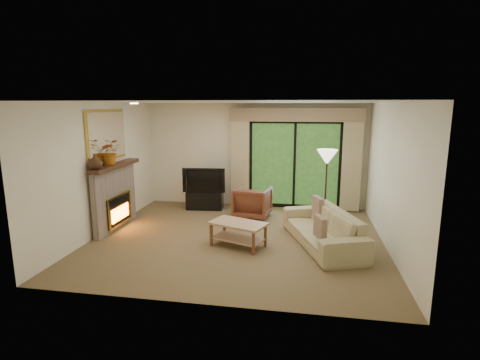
% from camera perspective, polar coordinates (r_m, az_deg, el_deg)
% --- Properties ---
extents(floor, '(5.50, 5.50, 0.00)m').
position_cam_1_polar(floor, '(7.37, -0.40, -8.87)').
color(floor, brown).
rests_on(floor, ground).
extents(ceiling, '(5.50, 5.50, 0.00)m').
position_cam_1_polar(ceiling, '(6.92, -0.43, 11.79)').
color(ceiling, silver).
rests_on(ceiling, ground).
extents(wall_back, '(5.00, 0.00, 5.00)m').
position_cam_1_polar(wall_back, '(9.47, 2.28, 3.76)').
color(wall_back, '#F4E7CB').
rests_on(wall_back, ground).
extents(wall_front, '(5.00, 0.00, 5.00)m').
position_cam_1_polar(wall_front, '(4.65, -5.92, -4.26)').
color(wall_front, '#F4E7CB').
rests_on(wall_front, ground).
extents(wall_left, '(0.00, 5.00, 5.00)m').
position_cam_1_polar(wall_left, '(7.98, -20.24, 1.65)').
color(wall_left, '#F4E7CB').
rests_on(wall_left, ground).
extents(wall_right, '(0.00, 5.00, 5.00)m').
position_cam_1_polar(wall_right, '(7.08, 22.04, 0.37)').
color(wall_right, '#F4E7CB').
rests_on(wall_right, ground).
extents(fireplace, '(0.24, 1.70, 1.37)m').
position_cam_1_polar(fireplace, '(8.21, -18.53, -2.36)').
color(fireplace, gray).
rests_on(fireplace, floor).
extents(mirror, '(0.07, 1.45, 1.02)m').
position_cam_1_polar(mirror, '(8.06, -19.63, 6.44)').
color(mirror, gold).
rests_on(mirror, wall_left).
extents(sliding_door, '(2.26, 0.10, 2.16)m').
position_cam_1_polar(sliding_door, '(9.37, 8.30, 2.34)').
color(sliding_door, black).
rests_on(sliding_door, floor).
extents(curtain_left, '(0.45, 0.18, 2.35)m').
position_cam_1_polar(curtain_left, '(9.38, 0.02, 3.08)').
color(curtain_left, tan).
rests_on(curtain_left, floor).
extents(curtain_right, '(0.45, 0.18, 2.35)m').
position_cam_1_polar(curtain_right, '(9.31, 16.64, 2.55)').
color(curtain_right, tan).
rests_on(curtain_right, floor).
extents(cornice, '(3.20, 0.24, 0.32)m').
position_cam_1_polar(cornice, '(9.17, 8.51, 9.80)').
color(cornice, '#957B5D').
rests_on(cornice, wall_back).
extents(media_console, '(0.92, 0.48, 0.45)m').
position_cam_1_polar(media_console, '(9.37, -5.38, -3.07)').
color(media_console, black).
rests_on(media_console, floor).
extents(tv, '(1.05, 0.23, 0.60)m').
position_cam_1_polar(tv, '(9.26, -5.44, 0.08)').
color(tv, black).
rests_on(tv, media_console).
extents(armchair, '(0.87, 0.89, 0.72)m').
position_cam_1_polar(armchair, '(8.59, 1.93, -3.41)').
color(armchair, brown).
rests_on(armchair, floor).
extents(sofa, '(1.56, 2.37, 0.65)m').
position_cam_1_polar(sofa, '(7.12, 12.45, -7.14)').
color(sofa, tan).
rests_on(sofa, floor).
extents(pillow_near, '(0.21, 0.38, 0.37)m').
position_cam_1_polar(pillow_near, '(6.44, 12.11, -7.06)').
color(pillow_near, brown).
rests_on(pillow_near, sofa).
extents(pillow_far, '(0.23, 0.41, 0.40)m').
position_cam_1_polar(pillow_far, '(7.66, 11.77, -4.03)').
color(pillow_far, brown).
rests_on(pillow_far, sofa).
extents(coffee_table, '(1.14, 0.87, 0.45)m').
position_cam_1_polar(coffee_table, '(6.91, -0.28, -8.27)').
color(coffee_table, tan).
rests_on(coffee_table, floor).
extents(floor_lamp, '(0.45, 0.45, 1.63)m').
position_cam_1_polar(floor_lamp, '(8.21, 12.93, -1.13)').
color(floor_lamp, beige).
rests_on(floor_lamp, floor).
extents(vase, '(0.35, 0.35, 0.29)m').
position_cam_1_polar(vase, '(7.47, -21.25, 2.64)').
color(vase, '#382014').
rests_on(vase, fireplace).
extents(branches, '(0.54, 0.50, 0.51)m').
position_cam_1_polar(branches, '(7.95, -19.20, 4.07)').
color(branches, '#9F5712').
rests_on(branches, fireplace).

